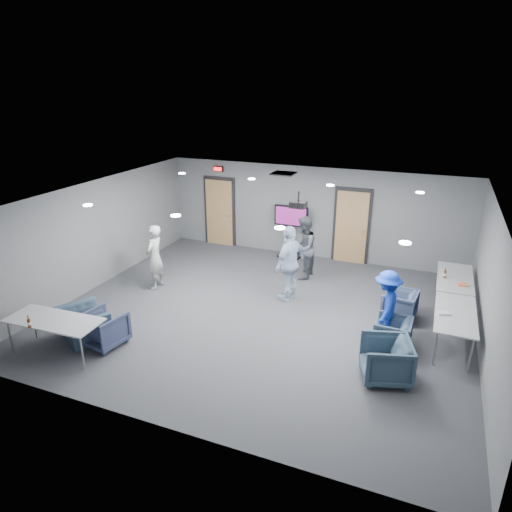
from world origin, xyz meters
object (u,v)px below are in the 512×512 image
at_px(chair_front_a, 104,329).
at_px(tv_stand, 291,228).
at_px(chair_right_b, 392,333).
at_px(projector, 298,204).
at_px(person_a, 155,257).
at_px(table_front_left, 54,322).
at_px(bottle_right, 445,274).
at_px(person_d, 386,305).
at_px(table_right_a, 455,279).
at_px(bottle_front, 29,323).
at_px(chair_right_c, 386,360).
at_px(chair_right_a, 399,305).
at_px(person_c, 290,263).
at_px(chair_front_b, 83,325).
at_px(person_b, 303,248).
at_px(table_right_b, 455,315).

bearing_deg(chair_front_a, tv_stand, -97.59).
xyz_separation_m(chair_right_b, projector, (-2.39, 1.25, 2.09)).
xyz_separation_m(person_a, chair_front_a, (0.58, -2.71, -0.48)).
bearing_deg(table_front_left, chair_right_b, 20.77).
xyz_separation_m(bottle_right, tv_stand, (-4.31, 1.85, 0.06)).
bearing_deg(bottle_right, chair_right_b, -110.79).
xyz_separation_m(person_d, table_right_a, (1.30, 2.08, -0.05)).
relative_size(person_d, bottle_front, 6.03).
distance_m(person_d, chair_right_c, 1.49).
height_order(chair_right_a, bottle_right, bottle_right).
distance_m(table_front_left, bottle_front, 0.45).
height_order(chair_right_c, table_right_a, chair_right_c).
xyz_separation_m(chair_right_c, chair_front_a, (-5.35, -0.93, -0.03)).
height_order(chair_right_a, tv_stand, tv_stand).
relative_size(person_c, chair_front_b, 1.83).
distance_m(chair_right_a, chair_front_a, 6.30).
distance_m(person_c, chair_front_a, 4.39).
bearing_deg(table_right_a, person_d, 147.99).
bearing_deg(projector, chair_front_b, -137.16).
height_order(person_c, tv_stand, person_c).
height_order(person_d, chair_right_a, person_d).
xyz_separation_m(person_b, table_front_left, (-3.36, -5.32, -0.16)).
xyz_separation_m(person_c, chair_front_a, (-2.78, -3.35, -0.57)).
bearing_deg(table_front_left, person_d, 24.26).
bearing_deg(bottle_right, person_d, -118.82).
bearing_deg(chair_right_a, chair_front_a, -52.06).
distance_m(chair_right_a, chair_right_c, 2.40).
height_order(chair_front_b, table_right_a, table_right_a).
bearing_deg(bottle_front, person_c, 50.31).
distance_m(chair_front_a, tv_stand, 6.46).
height_order(tv_stand, projector, projector).
bearing_deg(person_c, table_right_b, 93.90).
relative_size(person_b, chair_front_a, 2.19).
bearing_deg(bottle_right, projector, -162.34).
bearing_deg(bottle_right, chair_front_a, -145.32).
height_order(table_right_a, bottle_right, bottle_right).
bearing_deg(tv_stand, table_front_left, -110.66).
distance_m(person_a, person_b, 3.86).
distance_m(chair_right_b, chair_front_a, 5.72).
height_order(chair_right_c, table_right_b, chair_right_c).
height_order(person_c, bottle_front, person_c).
relative_size(person_a, bottle_front, 6.78).
relative_size(person_c, table_right_a, 0.99).
bearing_deg(bottle_right, chair_right_c, -104.37).
relative_size(chair_front_b, table_front_left, 0.54).
bearing_deg(table_right_b, table_right_a, 0.00).
distance_m(table_right_a, bottle_front, 9.08).
bearing_deg(person_c, person_a, -62.88).
bearing_deg(person_d, bottle_front, -58.36).
relative_size(person_a, chair_right_b, 2.37).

